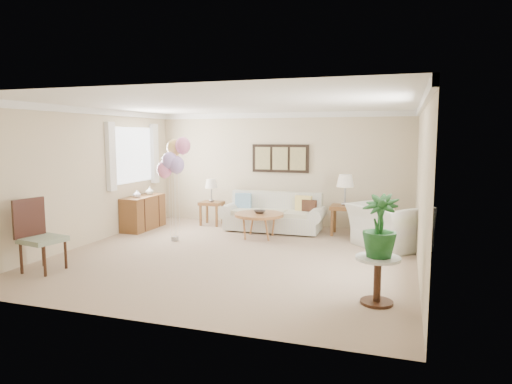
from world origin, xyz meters
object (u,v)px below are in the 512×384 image
sofa (274,216)px  armchair (388,226)px  balloon_cluster (174,158)px  coffee_table (259,215)px  accent_chair (38,234)px

sofa → armchair: size_ratio=1.80×
armchair → balloon_cluster: balloon_cluster is taller
coffee_table → balloon_cluster: bearing=-152.8°
coffee_table → balloon_cluster: (-1.50, -0.77, 1.17)m
coffee_table → accent_chair: accent_chair is taller
armchair → accent_chair: size_ratio=1.12×
coffee_table → accent_chair: size_ratio=0.89×
armchair → accent_chair: 5.96m
armchair → accent_chair: bearing=77.3°
coffee_table → balloon_cluster: size_ratio=0.49×
sofa → balloon_cluster: bearing=-135.5°
balloon_cluster → armchair: bearing=9.9°
sofa → accent_chair: (-2.61, -4.02, 0.25)m
coffee_table → accent_chair: bearing=-128.0°
coffee_table → armchair: 2.53m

